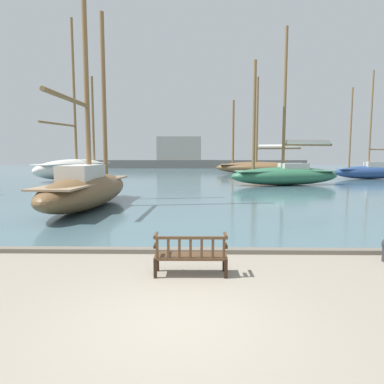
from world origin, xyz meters
name	(u,v)px	position (x,y,z in m)	size (l,w,h in m)	color
ground_plane	(175,321)	(0.00, 0.00, 0.00)	(160.00, 160.00, 0.00)	gray
harbor_water	(195,173)	(0.00, 44.00, 0.04)	(100.00, 80.00, 0.08)	#476670
quay_edge_kerb	(184,251)	(0.00, 3.85, 0.06)	(40.00, 0.30, 0.12)	#675F54
park_bench	(191,254)	(0.21, 2.11, 0.47)	(1.61, 0.54, 0.92)	black
sailboat_far_port	(88,185)	(-5.05, 11.39, 1.17)	(2.84, 9.87, 14.38)	brown
sailboat_mid_port	(75,167)	(-12.74, 31.05, 1.35)	(6.15, 12.23, 16.60)	silver
sailboat_outer_port	(370,170)	(18.95, 31.89, 1.03)	(8.04, 2.30, 11.39)	navy
sailboat_nearest_starboard	(286,173)	(7.86, 24.04, 1.14)	(9.91, 4.36, 13.02)	#2D6647
sailboat_distant_harbor	(259,166)	(8.54, 40.88, 1.20)	(11.86, 5.48, 12.74)	brown
far_breakwater	(191,159)	(-1.02, 60.99, 1.79)	(42.00, 2.40, 6.14)	#66605B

